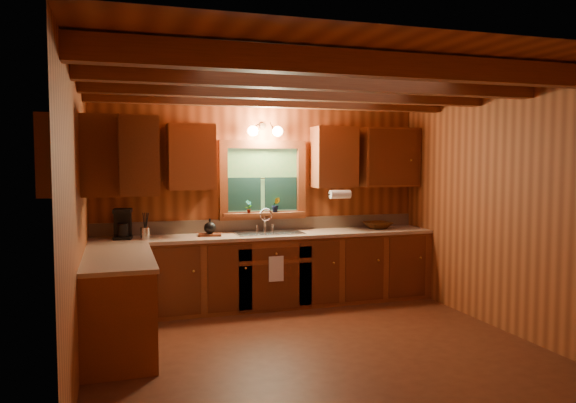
% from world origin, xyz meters
% --- Properties ---
extents(room, '(4.20, 4.20, 4.20)m').
position_xyz_m(room, '(0.00, 0.00, 1.30)').
color(room, '#4E2413').
rests_on(room, ground).
extents(ceiling_beams, '(4.20, 2.54, 0.18)m').
position_xyz_m(ceiling_beams, '(0.00, 0.00, 2.49)').
color(ceiling_beams, brown).
rests_on(ceiling_beams, room).
extents(base_cabinets, '(4.20, 2.22, 0.86)m').
position_xyz_m(base_cabinets, '(-0.49, 1.28, 0.43)').
color(base_cabinets, brown).
rests_on(base_cabinets, ground).
extents(countertop, '(4.20, 2.24, 0.04)m').
position_xyz_m(countertop, '(-0.48, 1.29, 0.88)').
color(countertop, tan).
rests_on(countertop, base_cabinets).
extents(backsplash, '(4.20, 0.02, 0.16)m').
position_xyz_m(backsplash, '(0.00, 1.89, 0.98)').
color(backsplash, tan).
rests_on(backsplash, room).
extents(dishwasher_panel, '(0.02, 0.60, 0.80)m').
position_xyz_m(dishwasher_panel, '(-1.47, 0.68, 0.43)').
color(dishwasher_panel, white).
rests_on(dishwasher_panel, base_cabinets).
extents(upper_cabinets, '(4.19, 1.77, 0.78)m').
position_xyz_m(upper_cabinets, '(-0.56, 1.42, 1.84)').
color(upper_cabinets, brown).
rests_on(upper_cabinets, room).
extents(window, '(1.12, 0.08, 1.00)m').
position_xyz_m(window, '(0.00, 1.87, 1.53)').
color(window, brown).
rests_on(window, room).
extents(window_sill, '(1.06, 0.14, 0.04)m').
position_xyz_m(window_sill, '(0.00, 1.82, 1.12)').
color(window_sill, brown).
rests_on(window_sill, room).
extents(wall_sconce, '(0.45, 0.21, 0.17)m').
position_xyz_m(wall_sconce, '(0.00, 1.75, 2.16)').
color(wall_sconce, black).
rests_on(wall_sconce, room).
extents(paper_towel_roll, '(0.27, 0.11, 0.11)m').
position_xyz_m(paper_towel_roll, '(0.92, 1.53, 1.37)').
color(paper_towel_roll, white).
rests_on(paper_towel_roll, upper_cabinets).
extents(dish_towel, '(0.18, 0.01, 0.30)m').
position_xyz_m(dish_towel, '(0.00, 1.26, 0.52)').
color(dish_towel, white).
rests_on(dish_towel, base_cabinets).
extents(sink, '(0.82, 0.48, 0.43)m').
position_xyz_m(sink, '(0.00, 1.60, 0.86)').
color(sink, silver).
rests_on(sink, countertop).
extents(coffee_maker, '(0.19, 0.25, 0.34)m').
position_xyz_m(coffee_maker, '(-1.72, 1.66, 1.07)').
color(coffee_maker, black).
rests_on(coffee_maker, countertop).
extents(utensil_crock, '(0.11, 0.11, 0.30)m').
position_xyz_m(utensil_crock, '(-1.48, 1.55, 0.97)').
color(utensil_crock, silver).
rests_on(utensil_crock, countertop).
extents(cutting_board, '(0.30, 0.23, 0.02)m').
position_xyz_m(cutting_board, '(-0.73, 1.60, 0.91)').
color(cutting_board, '#532411').
rests_on(cutting_board, countertop).
extents(teakettle, '(0.14, 0.14, 0.18)m').
position_xyz_m(teakettle, '(-0.73, 1.60, 1.00)').
color(teakettle, black).
rests_on(teakettle, cutting_board).
extents(wicker_basket, '(0.40, 0.40, 0.09)m').
position_xyz_m(wicker_basket, '(1.50, 1.64, 0.94)').
color(wicker_basket, '#48230C').
rests_on(wicker_basket, countertop).
extents(potted_plant_left, '(0.10, 0.09, 0.16)m').
position_xyz_m(potted_plant_left, '(-0.21, 1.79, 1.22)').
color(potted_plant_left, '#532411').
rests_on(potted_plant_left, window_sill).
extents(potted_plant_right, '(0.12, 0.10, 0.19)m').
position_xyz_m(potted_plant_right, '(0.16, 1.81, 1.24)').
color(potted_plant_right, '#532411').
rests_on(potted_plant_right, window_sill).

